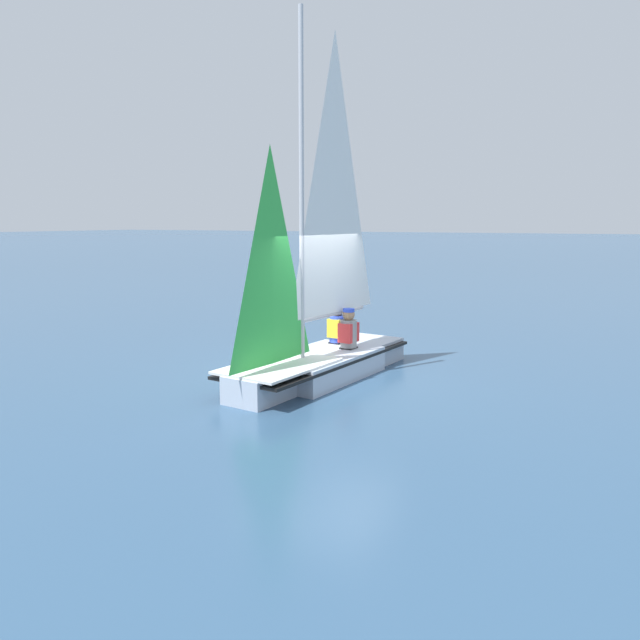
# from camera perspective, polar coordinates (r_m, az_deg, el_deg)

# --- Properties ---
(ground_plane) EXTENTS (260.00, 260.00, 0.00)m
(ground_plane) POSITION_cam_1_polar(r_m,az_deg,el_deg) (11.02, 0.00, -5.31)
(ground_plane) COLOR #2D4C6B
(sailboat_main) EXTENTS (1.78, 4.47, 6.03)m
(sailboat_main) POSITION_cam_1_polar(r_m,az_deg,el_deg) (10.85, 0.04, -0.80)
(sailboat_main) COLOR #B2BCCC
(sailboat_main) RESTS_ON ground_plane
(sailor_helm) EXTENTS (0.33, 0.37, 1.16)m
(sailor_helm) POSITION_cam_1_polar(r_m,az_deg,el_deg) (11.36, 2.62, -1.62)
(sailor_helm) COLOR black
(sailor_helm) RESTS_ON ground_plane
(sailor_crew) EXTENTS (0.33, 0.37, 1.16)m
(sailor_crew) POSITION_cam_1_polar(r_m,az_deg,el_deg) (11.84, 1.60, -1.17)
(sailor_crew) COLOR black
(sailor_crew) RESTS_ON ground_plane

